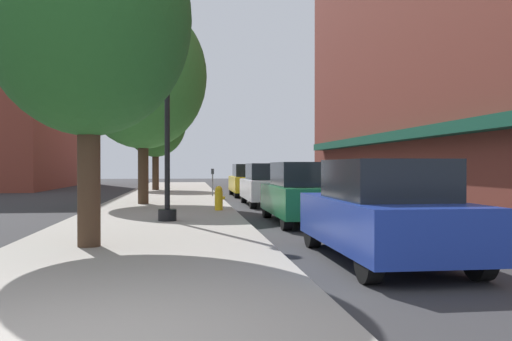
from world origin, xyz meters
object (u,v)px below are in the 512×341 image
Objects in this scene: tree_near at (143,76)px; car_white at (268,185)px; car_green at (304,193)px; lamppost at (167,103)px; tree_far at (89,19)px; fire_hydrant at (219,198)px; car_yellow at (249,181)px; tree_mid at (155,122)px; car_blue at (383,212)px; parking_meter_near at (213,179)px.

tree_near is 1.78× the size of car_white.
car_white is (0.00, 6.69, 0.00)m from car_green.
tree_near reaches higher than lamppost.
tree_near is 1.24× the size of tree_far.
tree_far is at bearing -90.36° from tree_near.
lamppost is 1.37× the size of car_green.
fire_hydrant is 10.29m from car_yellow.
tree_mid is at bearing 103.29° from car_green.
fire_hydrant is 0.18× the size of car_yellow.
car_white is (4.90, 11.14, -3.37)m from tree_far.
car_white is at bearing 66.28° from tree_far.
tree_far is at bearing -105.56° from lamppost.
lamppost reaches higher than car_blue.
car_white is (3.68, 6.77, -2.39)m from lamppost.
tree_far is 1.44× the size of car_yellow.
car_yellow is (0.00, 13.18, 0.00)m from car_green.
lamppost is at bearing -104.69° from car_yellow.
tree_mid is (-1.40, 18.82, 1.04)m from lamppost.
tree_mid reaches higher than car_green.
tree_mid is at bearing 133.18° from car_yellow.
tree_near is at bearing -88.84° from tree_mid.
tree_near is 11.01m from tree_far.
tree_near is at bearing -125.16° from car_yellow.
tree_far is (-1.22, -4.38, 0.97)m from lamppost.
lamppost reaches higher than car_white.
tree_near is 9.13m from car_green.
lamppost is 0.94× the size of tree_mid.
tree_far is at bearing -89.56° from tree_mid.
car_yellow is (0.00, 19.12, 0.00)m from car_blue.
car_blue reaches higher than parking_meter_near.
tree_mid is 23.19m from tree_far.
tree_near is at bearing 128.23° from fire_hydrant.
fire_hydrant is at bearing 64.33° from lamppost.
tree_far is at bearing -104.70° from car_yellow.
tree_mid reaches higher than car_white.
parking_meter_near is (0.19, 8.53, 0.43)m from fire_hydrant.
car_blue and car_green have the same top height.
lamppost reaches higher than fire_hydrant.
car_blue is 12.63m from car_white.
tree_mid is 19.72m from car_green.
car_blue is 1.00× the size of car_green.
fire_hydrant is at bearing -101.20° from car_yellow.
car_white is (1.95, -4.96, -0.14)m from parking_meter_near.
car_white is (4.83, 0.16, -4.18)m from tree_near.
car_blue is 5.94m from car_green.
tree_far reaches higher than parking_meter_near.
parking_meter_near is at bearing 111.39° from car_white.
car_yellow is at bearing 54.02° from tree_near.
tree_far is 7.42m from car_green.
lamppost is 1.37× the size of car_white.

